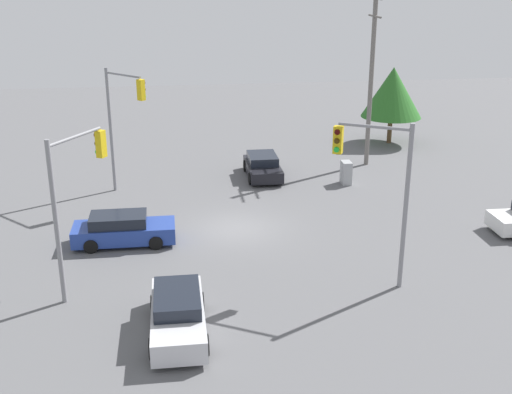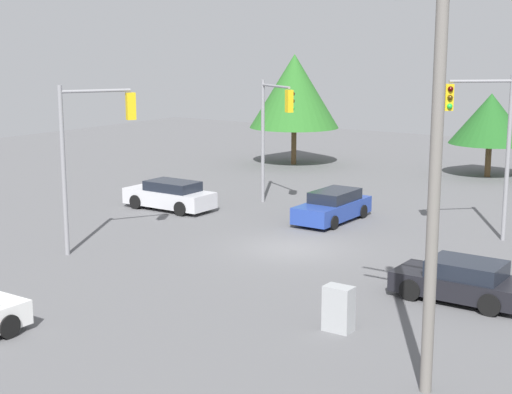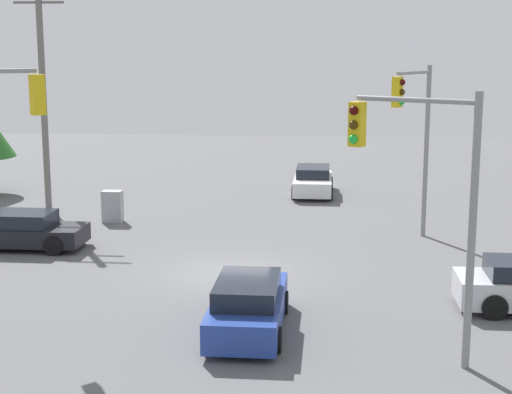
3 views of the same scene
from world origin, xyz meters
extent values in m
plane|color=#5B5B5E|center=(0.00, 0.00, 0.00)|extent=(80.00, 80.00, 0.00)
cube|color=#233D93|center=(-1.08, 5.15, 0.54)|extent=(1.74, 4.52, 0.74)
cube|color=black|center=(-1.08, 5.38, 1.16)|extent=(1.53, 2.48, 0.50)
cylinder|color=black|center=(-0.25, 3.75, 0.31)|extent=(0.22, 0.62, 0.62)
cylinder|color=black|center=(-1.90, 3.75, 0.31)|extent=(0.22, 0.62, 0.62)
cylinder|color=black|center=(-0.25, 6.55, 0.31)|extent=(0.22, 0.62, 0.62)
cylinder|color=black|center=(-1.90, 6.55, 0.31)|extent=(0.22, 0.62, 0.62)
cube|color=black|center=(7.72, -2.39, 0.51)|extent=(4.11, 1.86, 0.64)
cube|color=black|center=(7.93, -2.39, 1.08)|extent=(2.26, 1.63, 0.50)
cylinder|color=black|center=(6.45, -3.28, 0.35)|extent=(0.70, 0.22, 0.70)
cylinder|color=black|center=(6.45, -1.51, 0.35)|extent=(0.70, 0.22, 0.70)
cylinder|color=black|center=(9.00, -3.28, 0.35)|extent=(0.70, 0.22, 0.70)
cylinder|color=black|center=(-7.51, 2.07, 0.35)|extent=(0.70, 0.22, 0.70)
cylinder|color=black|center=(-7.51, 3.75, 0.35)|extent=(0.70, 0.22, 0.70)
cube|color=silver|center=(-2.26, -13.97, 0.53)|extent=(1.82, 4.38, 0.70)
cube|color=black|center=(-2.26, -14.19, 1.12)|extent=(1.60, 2.41, 0.47)
cylinder|color=black|center=(-3.13, -12.62, 0.34)|extent=(0.22, 0.68, 0.68)
cylinder|color=black|center=(-1.40, -12.62, 0.34)|extent=(0.22, 0.68, 0.68)
cylinder|color=black|center=(-3.13, -15.33, 0.34)|extent=(0.22, 0.68, 0.68)
cylinder|color=black|center=(-1.40, -15.33, 0.34)|extent=(0.22, 0.68, 0.68)
cylinder|color=gray|center=(-6.70, -5.69, 3.25)|extent=(0.18, 0.18, 6.50)
cylinder|color=gray|center=(-6.02, -4.52, 6.25)|extent=(1.45, 2.40, 0.12)
cube|color=gold|center=(-5.35, -3.35, 5.62)|extent=(0.41, 0.43, 1.05)
sphere|color=#360503|center=(-5.50, -3.26, 5.96)|extent=(0.22, 0.22, 0.22)
sphere|color=#392605|center=(-5.50, -3.26, 5.62)|extent=(0.22, 0.22, 0.22)
sphere|color=green|center=(-5.50, -3.26, 5.29)|extent=(0.22, 0.22, 0.22)
cube|color=gold|center=(4.52, 4.28, 5.92)|extent=(0.44, 0.44, 1.05)
sphere|color=#360503|center=(4.64, 4.16, 6.26)|extent=(0.22, 0.22, 0.22)
sphere|color=#392605|center=(4.64, 4.16, 5.92)|extent=(0.22, 0.22, 0.22)
sphere|color=green|center=(4.64, 4.16, 5.58)|extent=(0.22, 0.22, 0.22)
cylinder|color=gray|center=(-6.21, 7.06, 3.11)|extent=(0.18, 0.18, 6.22)
cylinder|color=gray|center=(-4.96, 6.31, 5.97)|extent=(2.57, 1.61, 0.12)
cube|color=gold|center=(-3.71, 5.56, 5.35)|extent=(0.44, 0.42, 1.05)
sphere|color=#360503|center=(-3.62, 5.70, 5.68)|extent=(0.22, 0.22, 0.22)
sphere|color=#392605|center=(-3.62, 5.70, 5.35)|extent=(0.22, 0.22, 0.22)
sphere|color=green|center=(-3.62, 5.70, 5.01)|extent=(0.22, 0.22, 0.22)
cylinder|color=slate|center=(9.45, -9.24, 5.32)|extent=(0.28, 0.28, 10.64)
cylinder|color=slate|center=(9.45, -9.24, 9.04)|extent=(2.20, 0.12, 0.12)
cube|color=#9EA0A3|center=(5.86, -6.94, 0.66)|extent=(0.82, 0.52, 1.32)
camera|label=1|loc=(-28.11, 2.81, 11.73)|focal=45.00mm
camera|label=2|loc=(15.91, -25.64, 8.06)|focal=55.00mm
camera|label=3|loc=(-3.09, 24.14, 7.12)|focal=55.00mm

